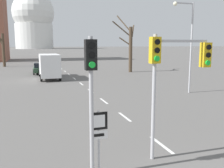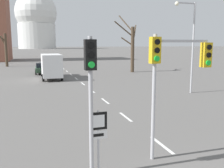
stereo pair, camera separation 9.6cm
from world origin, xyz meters
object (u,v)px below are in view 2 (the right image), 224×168
(sedan_near_right, at_px, (45,59))
(delivery_truck, at_px, (51,65))
(sedan_mid_centre, at_px, (42,68))
(sedan_near_left, at_px, (46,62))
(route_sign_post, at_px, (98,132))
(traffic_signal_near_left, at_px, (91,81))
(street_lamp_right, at_px, (190,38))
(traffic_signal_centre_tall, at_px, (174,65))

(sedan_near_right, bearing_deg, delivery_truck, -91.05)
(sedan_mid_centre, height_order, delivery_truck, delivery_truck)
(sedan_near_left, height_order, sedan_mid_centre, sedan_mid_centre)
(route_sign_post, height_order, sedan_mid_centre, route_sign_post)
(sedan_near_left, bearing_deg, traffic_signal_near_left, -91.14)
(sedan_near_left, bearing_deg, route_sign_post, -90.83)
(traffic_signal_near_left, height_order, route_sign_post, traffic_signal_near_left)
(sedan_mid_centre, bearing_deg, traffic_signal_near_left, -89.06)
(street_lamp_right, relative_size, delivery_truck, 1.11)
(traffic_signal_centre_tall, xyz_separation_m, street_lamp_right, (8.26, 10.97, 1.28))
(traffic_signal_near_left, xyz_separation_m, route_sign_post, (0.24, 0.01, -1.74))
(street_lamp_right, relative_size, sedan_near_left, 1.76)
(street_lamp_right, distance_m, sedan_mid_centre, 23.20)
(delivery_truck, bearing_deg, sedan_near_right, 88.95)
(route_sign_post, bearing_deg, street_lamp_right, 45.36)
(traffic_signal_centre_tall, distance_m, delivery_truck, 24.83)
(sedan_near_right, bearing_deg, traffic_signal_near_left, -91.08)
(route_sign_post, bearing_deg, delivery_truck, 89.43)
(sedan_mid_centre, bearing_deg, sedan_near_left, 84.00)
(traffic_signal_near_left, xyz_separation_m, street_lamp_right, (11.57, 11.48, 1.64))
(sedan_mid_centre, bearing_deg, street_lamp_right, -58.08)
(sedan_near_left, bearing_deg, delivery_truck, -91.17)
(sedan_near_right, distance_m, delivery_truck, 28.74)
(traffic_signal_near_left, xyz_separation_m, sedan_near_left, (0.88, 44.01, -2.45))
(traffic_signal_centre_tall, height_order, route_sign_post, traffic_signal_centre_tall)
(route_sign_post, relative_size, delivery_truck, 0.31)
(traffic_signal_centre_tall, relative_size, route_sign_post, 2.12)
(route_sign_post, height_order, sedan_near_right, route_sign_post)
(traffic_signal_centre_tall, xyz_separation_m, delivery_truck, (-2.82, 24.59, -1.93))
(delivery_truck, bearing_deg, sedan_near_left, 88.83)
(street_lamp_right, bearing_deg, sedan_near_right, 104.00)
(traffic_signal_centre_tall, distance_m, route_sign_post, 3.76)
(traffic_signal_centre_tall, distance_m, street_lamp_right, 13.79)
(sedan_near_left, xyz_separation_m, sedan_near_right, (0.14, 9.82, 0.06))
(sedan_near_left, bearing_deg, sedan_near_right, 89.19)
(sedan_near_left, bearing_deg, street_lamp_right, -71.80)
(sedan_mid_centre, relative_size, delivery_truck, 0.55)
(sedan_near_left, relative_size, sedan_near_right, 1.03)
(sedan_near_left, xyz_separation_m, delivery_truck, (-0.39, -18.91, 0.89))
(traffic_signal_near_left, distance_m, street_lamp_right, 16.39)
(street_lamp_right, height_order, sedan_mid_centre, street_lamp_right)
(traffic_signal_near_left, bearing_deg, delivery_truck, 88.89)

